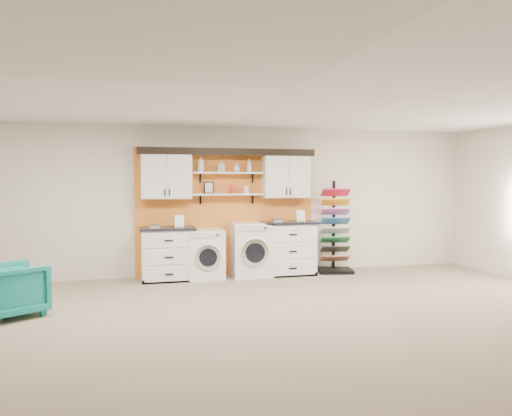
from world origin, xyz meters
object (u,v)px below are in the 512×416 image
object	(u,v)px
base_cabinet_left	(168,254)
sample_rack	(335,244)
base_cabinet_right	(288,248)
washer	(205,254)
armchair	(12,290)
dryer	(251,249)

from	to	relation	value
base_cabinet_left	sample_rack	distance (m)	3.23
base_cabinet_left	sample_rack	bearing A→B (deg)	0.36
base_cabinet_right	sample_rack	size ratio (longest dim) A/B	0.58
base_cabinet_right	washer	distance (m)	1.58
armchair	base_cabinet_left	bearing A→B (deg)	-81.07
base_cabinet_left	washer	size ratio (longest dim) A/B	1.09
base_cabinet_left	washer	distance (m)	0.68
dryer	sample_rack	world-z (taller)	sample_rack
base_cabinet_right	sample_rack	world-z (taller)	sample_rack
base_cabinet_right	dryer	world-z (taller)	base_cabinet_right
dryer	sample_rack	distance (m)	1.70
washer	dryer	distance (m)	0.85
washer	sample_rack	distance (m)	2.55
base_cabinet_left	washer	bearing A→B (deg)	-0.28
washer	dryer	bearing A→B (deg)	-0.00
base_cabinet_left	base_cabinet_right	size ratio (longest dim) A/B	0.94
dryer	armchair	size ratio (longest dim) A/B	1.30
washer	base_cabinet_right	bearing A→B (deg)	0.12
dryer	base_cabinet_left	bearing A→B (deg)	179.87
washer	armchair	distance (m)	3.42
base_cabinet_left	dryer	bearing A→B (deg)	-0.13
base_cabinet_left	base_cabinet_right	world-z (taller)	base_cabinet_right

